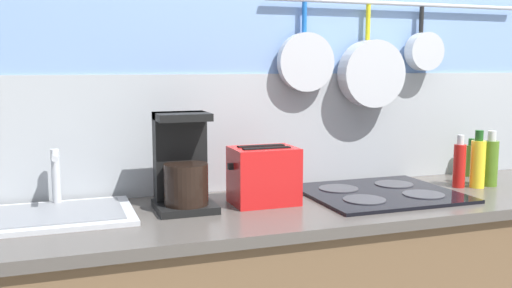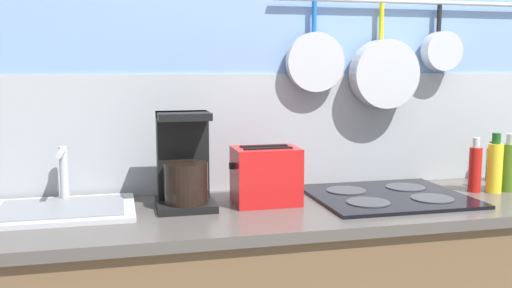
% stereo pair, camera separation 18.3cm
% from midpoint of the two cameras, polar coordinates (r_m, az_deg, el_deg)
% --- Properties ---
extents(wall_back, '(7.20, 0.16, 2.60)m').
position_cam_midpoint_polar(wall_back, '(2.40, 11.16, 5.13)').
color(wall_back, '#7293C6').
rests_on(wall_back, ground_plane).
extents(countertop, '(3.17, 0.58, 0.03)m').
position_cam_midpoint_polar(countertop, '(2.18, 15.30, -5.20)').
color(countertop, '#4C4742').
rests_on(countertop, cabinet_base).
extents(sink_basin, '(0.45, 0.35, 0.19)m').
position_cam_midpoint_polar(sink_basin, '(1.89, -21.91, -6.37)').
color(sink_basin, '#B7BABF').
rests_on(sink_basin, countertop).
extents(coffee_maker, '(0.19, 0.20, 0.31)m').
position_cam_midpoint_polar(coffee_maker, '(1.87, -10.13, -2.56)').
color(coffee_maker, black).
rests_on(coffee_maker, countertop).
extents(toaster, '(0.23, 0.16, 0.20)m').
position_cam_midpoint_polar(toaster, '(1.92, -1.96, -3.18)').
color(toaster, red).
rests_on(toaster, countertop).
extents(cooktop, '(0.53, 0.47, 0.01)m').
position_cam_midpoint_polar(cooktop, '(2.09, 9.86, -4.88)').
color(cooktop, black).
rests_on(cooktop, countertop).
extents(bottle_dish_soap, '(0.05, 0.05, 0.20)m').
position_cam_midpoint_polar(bottle_dish_soap, '(2.28, 17.55, -1.97)').
color(bottle_dish_soap, red).
rests_on(bottle_dish_soap, countertop).
extents(bottle_vinegar, '(0.05, 0.05, 0.22)m').
position_cam_midpoint_polar(bottle_vinegar, '(2.30, 19.22, -1.77)').
color(bottle_vinegar, yellow).
rests_on(bottle_vinegar, countertop).
extents(bottle_cooking_wine, '(0.06, 0.06, 0.21)m').
position_cam_midpoint_polar(bottle_cooking_wine, '(2.34, 20.38, -1.69)').
color(bottle_cooking_wine, '#4C721E').
rests_on(bottle_cooking_wine, countertop).
extents(bottle_hot_sauce, '(0.05, 0.05, 0.16)m').
position_cam_midpoint_polar(bottle_hot_sauce, '(2.53, 18.77, -1.51)').
color(bottle_hot_sauce, '#4C721E').
rests_on(bottle_hot_sauce, countertop).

